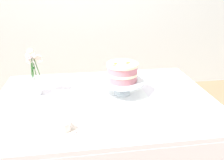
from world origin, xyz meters
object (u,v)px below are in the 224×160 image
(dining_table, at_px, (106,113))
(cake_stand, at_px, (122,83))
(teacup, at_px, (64,127))
(flower_vase, at_px, (34,75))
(layer_cake, at_px, (122,72))

(dining_table, xyz_separation_m, cake_stand, (0.12, 0.07, 0.18))
(cake_stand, xyz_separation_m, teacup, (-0.37, -0.38, -0.06))
(flower_vase, bearing_deg, cake_stand, -8.69)
(cake_stand, xyz_separation_m, layer_cake, (0.00, 0.00, 0.08))
(flower_vase, relative_size, teacup, 2.38)
(layer_cake, distance_m, flower_vase, 0.57)
(dining_table, distance_m, teacup, 0.41)
(layer_cake, height_order, flower_vase, flower_vase)
(layer_cake, bearing_deg, teacup, -134.00)
(cake_stand, height_order, teacup, cake_stand)
(layer_cake, bearing_deg, dining_table, -148.23)
(cake_stand, xyz_separation_m, flower_vase, (-0.56, 0.09, 0.05))
(layer_cake, height_order, teacup, layer_cake)
(dining_table, xyz_separation_m, layer_cake, (0.12, 0.07, 0.25))
(flower_vase, bearing_deg, layer_cake, -8.69)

